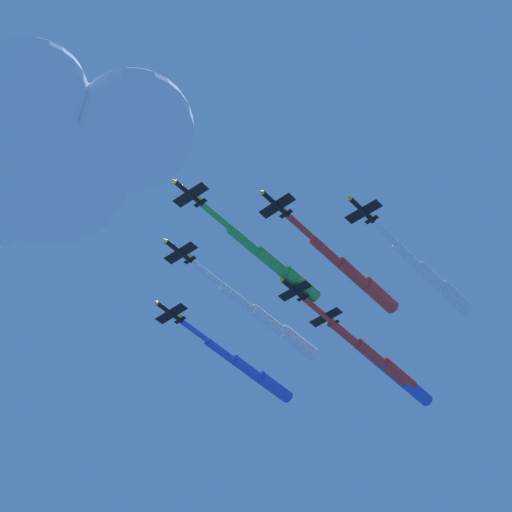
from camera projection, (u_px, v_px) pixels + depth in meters
name	position (u px, v px, depth m)	size (l,w,h in m)	color
jet_lead	(273.00, 263.00, 245.18)	(21.52, 49.25, 3.74)	black
jet_port_inner	(354.00, 274.00, 244.82)	(21.45, 49.69, 3.82)	black
jet_starboard_inner	(270.00, 322.00, 261.32)	(23.51, 55.13, 3.72)	black
jet_port_mid	(432.00, 277.00, 244.69)	(20.87, 48.17, 3.72)	black
jet_starboard_mid	(249.00, 370.00, 271.42)	(21.71, 50.54, 3.82)	black
jet_port_outer	(373.00, 355.00, 268.22)	(23.28, 55.12, 3.72)	black
jet_starboard_outer	(393.00, 373.00, 273.92)	(21.67, 50.95, 3.74)	black
cloud_puff	(50.00, 152.00, 205.65)	(59.08, 43.37, 34.19)	white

